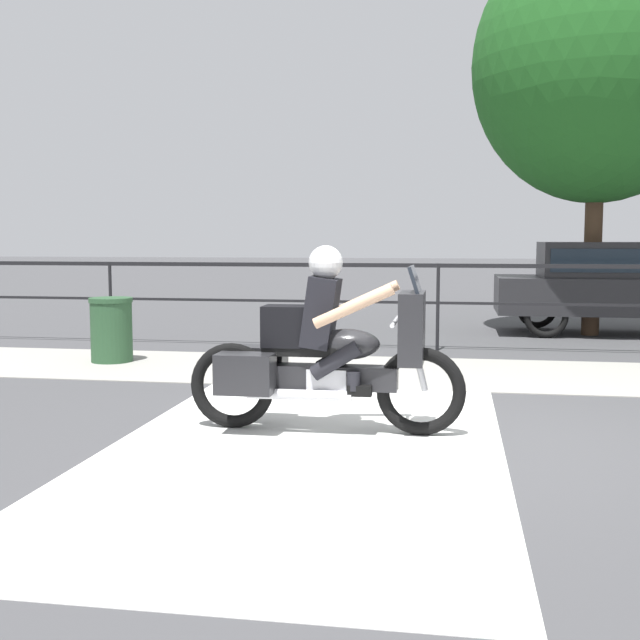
% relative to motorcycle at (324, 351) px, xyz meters
% --- Properties ---
extents(ground_plane, '(120.00, 120.00, 0.00)m').
position_rel_motorcycle_xyz_m(ground_plane, '(0.85, -0.22, -0.69)').
color(ground_plane, '#424244').
extents(sidewalk_band, '(44.00, 2.40, 0.01)m').
position_rel_motorcycle_xyz_m(sidewalk_band, '(0.85, 3.18, -0.69)').
color(sidewalk_band, '#99968E').
rests_on(sidewalk_band, ground).
extents(crosswalk_band, '(3.09, 6.00, 0.01)m').
position_rel_motorcycle_xyz_m(crosswalk_band, '(-0.06, -0.42, -0.69)').
color(crosswalk_band, silver).
rests_on(crosswalk_band, ground).
extents(fence_railing, '(36.00, 0.05, 1.28)m').
position_rel_motorcycle_xyz_m(fence_railing, '(0.85, 5.19, 0.31)').
color(fence_railing, black).
rests_on(fence_railing, ground).
extents(motorcycle, '(2.38, 0.76, 1.59)m').
position_rel_motorcycle_xyz_m(motorcycle, '(0.00, 0.00, 0.00)').
color(motorcycle, black).
rests_on(motorcycle, ground).
extents(parked_car, '(4.11, 1.67, 1.58)m').
position_rel_motorcycle_xyz_m(parked_car, '(3.77, 7.74, 0.22)').
color(parked_car, '#232326').
rests_on(parked_car, ground).
extents(trash_bin, '(0.57, 0.57, 0.86)m').
position_rel_motorcycle_xyz_m(trash_bin, '(-3.41, 3.34, -0.26)').
color(trash_bin, '#284C2D').
rests_on(trash_bin, ground).
extents(tree_behind_sign, '(4.17, 4.17, 6.82)m').
position_rel_motorcycle_xyz_m(tree_behind_sign, '(3.39, 7.57, 3.83)').
color(tree_behind_sign, '#473323').
rests_on(tree_behind_sign, ground).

